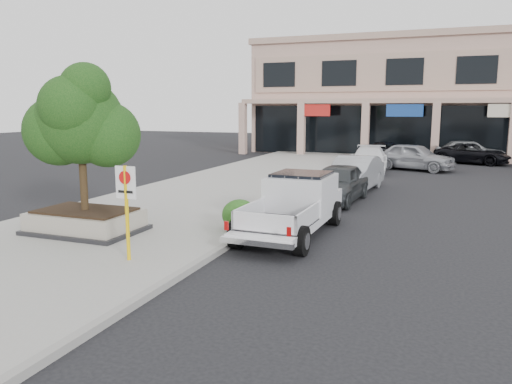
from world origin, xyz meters
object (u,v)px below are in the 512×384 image
no_parking_sign (126,200)px  lot_car_a (414,157)px  curb_car_c (369,159)px  lot_car_e (469,151)px  pickup_truck (291,206)px  curb_car_a (337,183)px  curb_car_d (384,153)px  planter_tree (87,121)px  lot_car_d (472,154)px  planter (86,221)px  curb_car_b (354,174)px

no_parking_sign → lot_car_a: 22.81m
curb_car_c → lot_car_a: 3.06m
lot_car_e → lot_car_a: bearing=143.3°
no_parking_sign → pickup_truck: bearing=56.5°
curb_car_a → lot_car_a: lot_car_a is taller
curb_car_a → lot_car_e: lot_car_e is taller
pickup_truck → curb_car_d: pickup_truck is taller
planter_tree → no_parking_sign: (2.71, -2.04, -1.78)m
curb_car_c → lot_car_e: 9.74m
curb_car_c → curb_car_d: size_ratio=0.97×
curb_car_c → lot_car_d: size_ratio=1.06×
lot_car_a → planter: bearing=177.3°
curb_car_b → pickup_truck: bearing=-86.4°
curb_car_b → lot_car_a: (2.03, 9.23, 0.03)m
pickup_truck → curb_car_b: pickup_truck is taller
curb_car_a → lot_car_a: (2.19, 12.09, 0.06)m
curb_car_d → lot_car_a: (2.14, -2.63, 0.09)m
planter → lot_car_d: lot_car_d is taller
planter → lot_car_e: bearing=66.8°
planter → pickup_truck: size_ratio=0.56×
curb_car_d → lot_car_e: lot_car_e is taller
pickup_truck → lot_car_a: 18.14m
lot_car_a → planter_tree: bearing=177.5°
curb_car_b → lot_car_e: lot_car_e is taller
planter → lot_car_e: lot_car_e is taller
planter → no_parking_sign: no_parking_sign is taller
curb_car_d → lot_car_e: bearing=26.9°
planter_tree → curb_car_a: 10.22m
planter → curb_car_c: (5.52, 18.53, 0.27)m
no_parking_sign → lot_car_d: no_parking_sign is taller
curb_car_c → lot_car_d: (5.96, 6.90, -0.07)m
planter_tree → curb_car_c: planter_tree is taller
planter → planter_tree: planter_tree is taller
pickup_truck → curb_car_c: 16.19m
planter_tree → lot_car_d: 27.84m
lot_car_e → no_parking_sign: bearing=155.4°
pickup_truck → curb_car_a: bearing=89.6°
no_parking_sign → curb_car_c: bearing=82.5°
curb_car_a → curb_car_d: curb_car_a is taller
planter_tree → curb_car_d: (5.71, 22.80, -2.67)m
curb_car_d → curb_car_b: bearing=-94.5°
curb_car_a → curb_car_d: 14.72m
curb_car_c → lot_car_d: bearing=44.2°
no_parking_sign → curb_car_d: no_parking_sign is taller
no_parking_sign → curb_car_b: (3.12, 12.98, -0.83)m
planter_tree → curb_car_d: bearing=75.9°
curb_car_a → no_parking_sign: bearing=-102.4°
no_parking_sign → lot_car_e: no_parking_sign is taller
pickup_truck → curb_car_d: size_ratio=1.07×
pickup_truck → curb_car_b: size_ratio=1.17×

